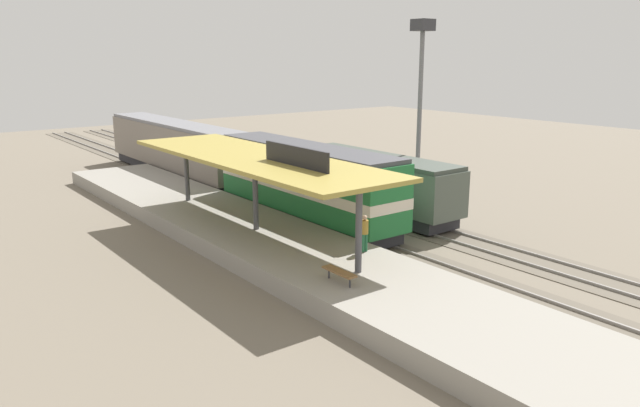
# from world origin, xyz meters

# --- Properties ---
(ground_plane) EXTENTS (120.00, 120.00, 0.00)m
(ground_plane) POSITION_xyz_m (2.00, 0.00, 0.00)
(ground_plane) COLOR #706656
(track_near) EXTENTS (3.20, 110.00, 0.16)m
(track_near) POSITION_xyz_m (0.00, 0.00, 0.03)
(track_near) COLOR #5F5649
(track_near) RESTS_ON ground
(track_far) EXTENTS (3.20, 110.00, 0.16)m
(track_far) POSITION_xyz_m (4.60, 0.00, 0.03)
(track_far) COLOR #5F5649
(track_far) RESTS_ON ground
(platform) EXTENTS (6.00, 44.00, 0.90)m
(platform) POSITION_xyz_m (-4.60, 0.00, 0.45)
(platform) COLOR gray
(platform) RESTS_ON ground
(station_canopy) EXTENTS (5.20, 18.00, 4.70)m
(station_canopy) POSITION_xyz_m (-4.60, -0.09, 4.53)
(station_canopy) COLOR #47474C
(station_canopy) RESTS_ON platform
(platform_bench) EXTENTS (0.44, 1.70, 0.50)m
(platform_bench) POSITION_xyz_m (-6.00, -8.48, 1.34)
(platform_bench) COLOR #333338
(platform_bench) RESTS_ON platform
(locomotive) EXTENTS (2.93, 14.43, 4.44)m
(locomotive) POSITION_xyz_m (0.00, 2.02, 2.41)
(locomotive) COLOR #28282D
(locomotive) RESTS_ON track_near
(passenger_carriage_single) EXTENTS (2.90, 20.00, 4.24)m
(passenger_carriage_single) POSITION_xyz_m (0.00, 20.02, 2.31)
(passenger_carriage_single) COLOR #28282D
(passenger_carriage_single) RESTS_ON track_near
(freight_car) EXTENTS (2.80, 12.00, 3.54)m
(freight_car) POSITION_xyz_m (4.60, 0.99, 1.97)
(freight_car) COLOR #28282D
(freight_car) RESTS_ON track_far
(light_mast) EXTENTS (1.10, 1.10, 11.70)m
(light_mast) POSITION_xyz_m (7.80, 0.63, 8.40)
(light_mast) COLOR slate
(light_mast) RESTS_ON ground
(person_waiting) EXTENTS (0.34, 0.34, 1.71)m
(person_waiting) POSITION_xyz_m (-2.63, -6.14, 1.85)
(person_waiting) COLOR #23603D
(person_waiting) RESTS_ON platform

